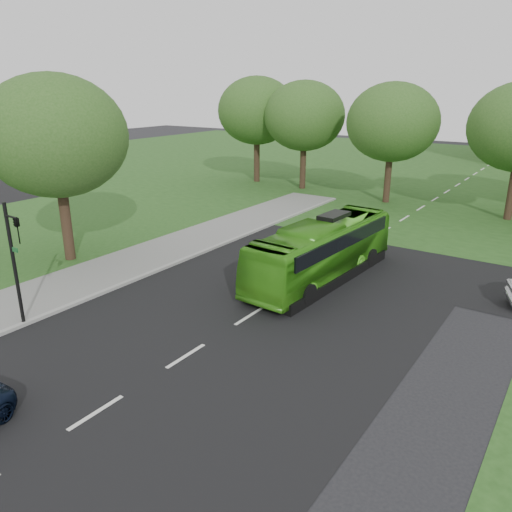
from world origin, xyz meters
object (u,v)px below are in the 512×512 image
(tree_park_b, at_px, (392,122))
(traffic_light, at_px, (15,256))
(tree_park_f, at_px, (257,111))
(bus, at_px, (322,250))
(tree_park_a, at_px, (304,116))
(tree_side_near, at_px, (55,136))

(tree_park_b, bearing_deg, traffic_light, -97.32)
(tree_park_f, relative_size, bus, 0.97)
(tree_park_a, relative_size, tree_side_near, 0.98)
(tree_park_f, height_order, bus, tree_park_f)
(tree_park_a, bearing_deg, traffic_light, -81.31)
(tree_park_a, relative_size, traffic_light, 1.92)
(tree_park_b, distance_m, tree_park_f, 14.52)
(tree_park_a, bearing_deg, tree_park_f, 174.17)
(tree_side_near, bearing_deg, tree_park_f, 100.68)
(tree_side_near, xyz_separation_m, bus, (13.08, 5.32, -5.31))
(tree_park_f, bearing_deg, bus, -48.98)
(traffic_light, bearing_deg, bus, 64.62)
(tree_park_a, xyz_separation_m, bus, (12.33, -20.10, -5.20))
(tree_side_near, bearing_deg, tree_park_b, 68.55)
(bus, bearing_deg, tree_park_b, 104.15)
(tree_park_a, distance_m, tree_park_f, 5.69)
(tree_park_a, height_order, bus, tree_park_a)
(tree_side_near, distance_m, bus, 15.09)
(tree_park_a, bearing_deg, tree_park_b, -8.08)
(traffic_light, bearing_deg, tree_park_b, 90.25)
(tree_park_f, bearing_deg, traffic_light, -71.96)
(tree_park_b, height_order, tree_park_f, tree_park_f)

